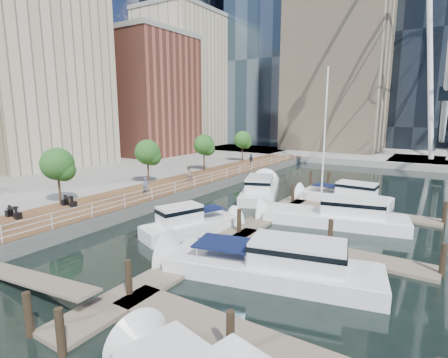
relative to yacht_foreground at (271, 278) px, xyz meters
name	(u,v)px	position (x,y,z in m)	size (l,w,h in m)	color
ground	(119,266)	(-7.65, -3.21, 0.00)	(520.00, 520.00, 0.00)	black
boardwalk	(173,189)	(-16.65, 11.79, 0.50)	(6.00, 60.00, 1.00)	brown
seawall	(196,192)	(-13.65, 11.79, 0.50)	(0.25, 60.00, 1.00)	#595954
land_inland	(30,167)	(-43.65, 11.79, 0.50)	(48.00, 90.00, 1.00)	gray
land_far	(388,139)	(-7.65, 98.79, 0.50)	(200.00, 114.00, 1.00)	gray
pier	(439,163)	(6.35, 48.79, 0.50)	(14.00, 12.00, 1.00)	gray
railing	(195,182)	(-13.75, 11.79, 1.52)	(0.10, 60.00, 1.05)	white
floating_docks	(319,232)	(0.32, 6.77, 0.49)	(16.00, 34.00, 2.60)	#6D6051
midrise_condos	(102,81)	(-41.21, 23.61, 13.42)	(19.00, 67.00, 28.00)	#BCAD8E
street_trees	(147,152)	(-19.05, 10.79, 4.29)	(2.60, 42.60, 4.60)	#3F2B1C
yacht_foreground	(271,278)	(0.00, 0.00, 0.00)	(3.18, 11.88, 2.15)	silver
pedestrian_near	(146,186)	(-15.33, 6.65, 1.84)	(0.61, 0.40, 1.68)	#52526D
pedestrian_mid	(188,174)	(-16.08, 13.75, 1.87)	(0.85, 0.66, 1.75)	gray
pedestrian_far	(251,160)	(-15.94, 27.78, 1.82)	(0.96, 0.40, 1.64)	#383E47
moored_yachts	(332,228)	(0.42, 9.66, 0.00)	(25.52, 32.83, 11.50)	white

